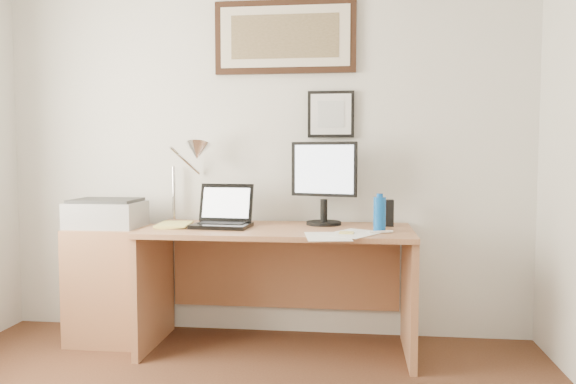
# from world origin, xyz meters

# --- Properties ---
(wall_back) EXTENTS (3.50, 0.02, 2.50)m
(wall_back) POSITION_xyz_m (0.00, 2.00, 1.25)
(wall_back) COLOR silver
(wall_back) RESTS_ON ground
(side_cabinet) EXTENTS (0.50, 0.40, 0.73)m
(side_cabinet) POSITION_xyz_m (-0.92, 1.68, 0.36)
(side_cabinet) COLOR #96603F
(side_cabinet) RESTS_ON floor
(water_bottle) EXTENTS (0.07, 0.07, 0.20)m
(water_bottle) POSITION_xyz_m (0.75, 1.52, 0.85)
(water_bottle) COLOR #0C4FA4
(water_bottle) RESTS_ON desk
(bottle_cap) EXTENTS (0.04, 0.04, 0.02)m
(bottle_cap) POSITION_xyz_m (0.75, 1.52, 0.96)
(bottle_cap) COLOR #0C4FA4
(bottle_cap) RESTS_ON water_bottle
(speaker) EXTENTS (0.07, 0.06, 0.16)m
(speaker) POSITION_xyz_m (0.81, 1.79, 0.83)
(speaker) COLOR black
(speaker) RESTS_ON desk
(paper_sheet_a) EXTENTS (0.28, 0.36, 0.00)m
(paper_sheet_a) POSITION_xyz_m (0.46, 1.32, 0.75)
(paper_sheet_a) COLOR white
(paper_sheet_a) RESTS_ON desk
(paper_sheet_b) EXTENTS (0.37, 0.41, 0.00)m
(paper_sheet_b) POSITION_xyz_m (0.60, 1.43, 0.75)
(paper_sheet_b) COLOR white
(paper_sheet_b) RESTS_ON desk
(sticky_pad) EXTENTS (0.08, 0.08, 0.01)m
(sticky_pad) POSITION_xyz_m (0.56, 1.43, 0.76)
(sticky_pad) COLOR #E7D16D
(sticky_pad) RESTS_ON desk
(marker_pen) EXTENTS (0.14, 0.06, 0.02)m
(marker_pen) POSITION_xyz_m (0.76, 1.48, 0.76)
(marker_pen) COLOR silver
(marker_pen) RESTS_ON desk
(book) EXTENTS (0.22, 0.28, 0.02)m
(book) POSITION_xyz_m (-0.59, 1.61, 0.76)
(book) COLOR #DCD367
(book) RESTS_ON desk
(desk) EXTENTS (1.60, 0.70, 0.75)m
(desk) POSITION_xyz_m (0.15, 1.72, 0.51)
(desk) COLOR #96603F
(desk) RESTS_ON floor
(laptop) EXTENTS (0.36, 0.32, 0.26)m
(laptop) POSITION_xyz_m (-0.19, 1.65, 0.81)
(laptop) COLOR black
(laptop) RESTS_ON desk
(lcd_monitor) EXTENTS (0.41, 0.22, 0.52)m
(lcd_monitor) POSITION_xyz_m (0.42, 1.81, 1.04)
(lcd_monitor) COLOR black
(lcd_monitor) RESTS_ON desk
(printer) EXTENTS (0.44, 0.34, 0.18)m
(printer) POSITION_xyz_m (-0.96, 1.69, 0.82)
(printer) COLOR #9E9EA0
(printer) RESTS_ON side_cabinet
(desk_lamp) EXTENTS (0.29, 0.27, 0.53)m
(desk_lamp) POSITION_xyz_m (-0.41, 1.81, 1.19)
(desk_lamp) COLOR silver
(desk_lamp) RESTS_ON desk
(picture_large) EXTENTS (0.92, 0.04, 0.47)m
(picture_large) POSITION_xyz_m (0.15, 1.97, 1.95)
(picture_large) COLOR black
(picture_large) RESTS_ON wall_back
(picture_small) EXTENTS (0.30, 0.03, 0.30)m
(picture_small) POSITION_xyz_m (0.45, 1.97, 1.45)
(picture_small) COLOR black
(picture_small) RESTS_ON wall_back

